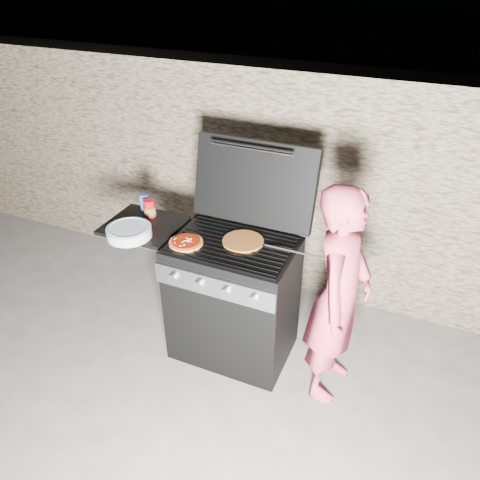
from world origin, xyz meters
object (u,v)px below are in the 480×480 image
at_px(gas_grill, 201,291).
at_px(sauce_jar, 150,208).
at_px(pizza_topped, 186,242).
at_px(person, 339,297).

relative_size(gas_grill, sauce_jar, 10.66).
height_order(gas_grill, pizza_topped, pizza_topped).
xyz_separation_m(gas_grill, person, (0.96, -0.04, 0.28)).
distance_m(pizza_topped, person, 1.01).
xyz_separation_m(sauce_jar, person, (1.40, -0.15, -0.23)).
distance_m(sauce_jar, person, 1.43).
height_order(gas_grill, sauce_jar, sauce_jar).
height_order(pizza_topped, sauce_jar, sauce_jar).
relative_size(gas_grill, person, 0.92).
bearing_deg(gas_grill, person, -2.19).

